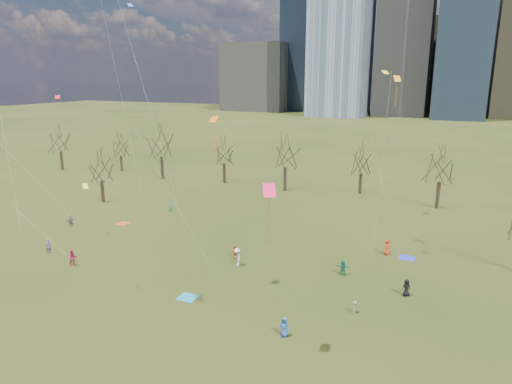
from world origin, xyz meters
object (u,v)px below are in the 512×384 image
at_px(blanket_navy, 407,258).
at_px(person_2, 73,258).
at_px(person_0, 284,327).
at_px(blanket_crimson, 123,224).
at_px(person_4, 235,253).
at_px(blanket_teal, 188,297).

distance_m(blanket_navy, person_2, 34.74).
bearing_deg(person_0, blanket_crimson, 141.61).
bearing_deg(person_2, person_4, -27.25).
relative_size(blanket_crimson, person_4, 1.07).
bearing_deg(blanket_crimson, person_0, -29.91).
height_order(person_0, person_4, person_0).
xyz_separation_m(blanket_teal, person_4, (0.01, 9.34, 0.73)).
bearing_deg(blanket_crimson, blanket_navy, 4.73).
xyz_separation_m(person_2, person_4, (14.35, 8.14, -0.10)).
bearing_deg(person_0, person_2, 163.14).
relative_size(blanket_teal, person_2, 0.95).
relative_size(blanket_teal, person_0, 1.04).
height_order(blanket_navy, person_2, person_2).
height_order(person_0, person_2, person_2).
relative_size(blanket_crimson, person_2, 0.95).
distance_m(blanket_teal, person_0, 10.15).
bearing_deg(person_2, person_0, -65.19).
xyz_separation_m(blanket_crimson, person_0, (28.65, -16.48, 0.76)).
xyz_separation_m(blanket_navy, person_2, (-30.90, -15.85, 0.83)).
xyz_separation_m(blanket_teal, person_2, (-14.33, 1.21, 0.83)).
relative_size(blanket_navy, blanket_crimson, 1.00).
height_order(blanket_navy, blanket_crimson, same).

